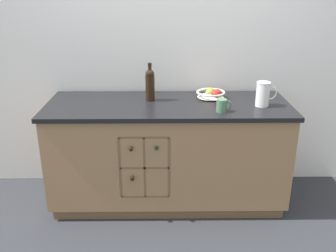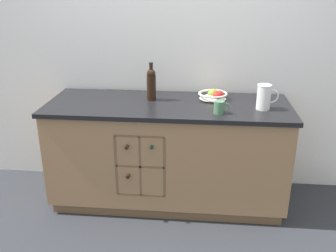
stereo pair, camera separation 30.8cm
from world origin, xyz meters
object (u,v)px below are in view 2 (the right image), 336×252
at_px(fruit_bowl, 214,95).
at_px(ceramic_mug, 220,107).
at_px(white_pitcher, 264,96).
at_px(standing_wine_bottle, 151,83).

relative_size(fruit_bowl, ceramic_mug, 2.04).
height_order(white_pitcher, ceramic_mug, white_pitcher).
distance_m(ceramic_mug, standing_wine_bottle, 0.63).
relative_size(fruit_bowl, standing_wine_bottle, 0.78).
xyz_separation_m(white_pitcher, ceramic_mug, (-0.34, -0.13, -0.05)).
bearing_deg(fruit_bowl, ceramic_mug, -83.66).
distance_m(fruit_bowl, standing_wine_bottle, 0.53).
xyz_separation_m(fruit_bowl, standing_wine_bottle, (-0.51, -0.06, 0.10)).
relative_size(fruit_bowl, white_pitcher, 1.25).
bearing_deg(ceramic_mug, white_pitcher, 21.21).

